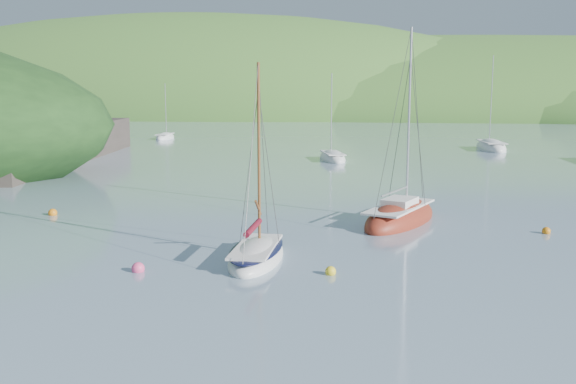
% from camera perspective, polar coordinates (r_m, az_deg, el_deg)
% --- Properties ---
extents(ground, '(700.00, 700.00, 0.00)m').
position_cam_1_polar(ground, '(24.28, -5.43, -7.50)').
color(ground, gray).
rests_on(ground, ground).
extents(shoreline_hills, '(690.00, 135.00, 56.00)m').
position_cam_1_polar(shoreline_hills, '(195.59, 5.60, 7.02)').
color(shoreline_hills, '#346B28').
rests_on(shoreline_hills, ground).
extents(daysailer_white, '(2.25, 5.66, 8.59)m').
position_cam_1_polar(daysailer_white, '(26.43, -2.81, -5.63)').
color(daysailer_white, white).
rests_on(daysailer_white, ground).
extents(sloop_red, '(4.96, 7.84, 10.98)m').
position_cam_1_polar(sloop_red, '(34.26, 9.93, -2.33)').
color(sloop_red, maroon).
rests_on(sloop_red, ground).
extents(distant_sloop_a, '(4.10, 6.88, 9.27)m').
position_cam_1_polar(distant_sloop_a, '(63.65, 3.97, 2.98)').
color(distant_sloop_a, white).
rests_on(distant_sloop_a, ground).
extents(distant_sloop_b, '(3.73, 8.51, 11.78)m').
position_cam_1_polar(distant_sloop_b, '(78.34, 17.59, 3.74)').
color(distant_sloop_b, white).
rests_on(distant_sloop_b, ground).
extents(distant_sloop_c, '(2.63, 6.12, 8.50)m').
position_cam_1_polar(distant_sloop_c, '(92.99, -10.87, 4.76)').
color(distant_sloop_c, white).
rests_on(distant_sloop_c, ground).
extents(mooring_buoys, '(26.54, 10.23, 0.50)m').
position_cam_1_polar(mooring_buoys, '(29.40, -6.74, -4.34)').
color(mooring_buoys, yellow).
rests_on(mooring_buoys, ground).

